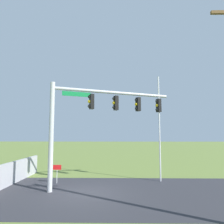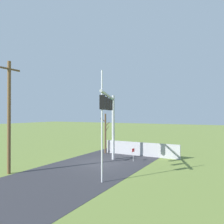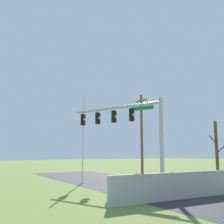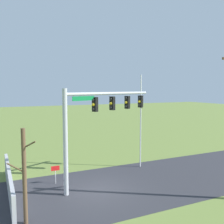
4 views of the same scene
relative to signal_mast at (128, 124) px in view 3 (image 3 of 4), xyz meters
name	(u,v)px [view 3 (image 3 of 4)]	position (x,y,z in m)	size (l,w,h in m)	color
ground_plane	(146,187)	(0.46, 1.19, -4.71)	(160.00, 160.00, 0.00)	olive
road_surface	(118,182)	(-3.54, 1.19, -4.70)	(28.00, 8.00, 0.01)	#2D2D33
sidewalk_corner	(173,193)	(3.55, 1.06, -4.71)	(6.00, 6.00, 0.01)	#B7B5AD
retaining_fence	(175,186)	(5.64, -0.70, -3.98)	(0.20, 8.37, 1.46)	#A8A8AD
signal_mast	(128,124)	(0.00, 0.00, 0.00)	(7.68, 3.36, 6.41)	#B2B5BA
flagpole	(83,138)	(-4.36, -1.78, -0.96)	(0.10, 0.10, 7.49)	silver
utility_pole	(142,134)	(-5.91, 5.58, -0.23)	(1.90, 0.26, 8.62)	brown
bare_tree	(217,156)	(5.14, 3.47, -2.36)	(1.27, 1.02, 4.59)	brown
open_sign	(139,179)	(2.74, -1.03, -3.80)	(0.56, 0.04, 1.22)	silver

